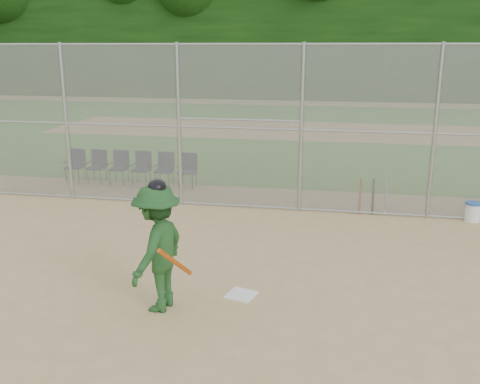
% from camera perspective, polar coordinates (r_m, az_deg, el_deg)
% --- Properties ---
extents(ground, '(100.00, 100.00, 0.00)m').
position_cam_1_polar(ground, '(8.73, -3.12, -11.29)').
color(ground, tan).
rests_on(ground, ground).
extents(grass_strip, '(100.00, 100.00, 0.00)m').
position_cam_1_polar(grass_strip, '(25.94, 6.45, 6.56)').
color(grass_strip, '#306A1F').
rests_on(grass_strip, ground).
extents(dirt_patch_far, '(24.00, 24.00, 0.00)m').
position_cam_1_polar(dirt_patch_far, '(25.94, 6.45, 6.56)').
color(dirt_patch_far, tan).
rests_on(dirt_patch_far, ground).
extents(backstop_fence, '(16.09, 0.09, 4.00)m').
position_cam_1_polar(backstop_fence, '(12.85, 2.10, 7.08)').
color(backstop_fence, gray).
rests_on(backstop_fence, ground).
extents(treeline, '(81.00, 60.00, 11.00)m').
position_cam_1_polar(treeline, '(27.68, 7.15, 18.49)').
color(treeline, black).
rests_on(treeline, ground).
extents(home_plate, '(0.54, 0.54, 0.02)m').
position_cam_1_polar(home_plate, '(8.82, 0.14, -10.89)').
color(home_plate, silver).
rests_on(home_plate, ground).
extents(batter_at_plate, '(1.04, 1.41, 2.05)m').
position_cam_1_polar(batter_at_plate, '(8.13, -8.79, -5.87)').
color(batter_at_plate, '#1C471E').
rests_on(batter_at_plate, ground).
extents(water_cooler, '(0.35, 0.35, 0.45)m').
position_cam_1_polar(water_cooler, '(13.42, 23.59, -1.92)').
color(water_cooler, white).
rests_on(water_cooler, ground).
extents(spare_bats, '(0.66, 0.33, 0.84)m').
position_cam_1_polar(spare_bats, '(13.20, 14.00, -0.49)').
color(spare_bats, '#D84C14').
rests_on(spare_bats, ground).
extents(chair_0, '(0.54, 0.52, 0.96)m').
position_cam_1_polar(chair_0, '(16.56, -17.20, 2.67)').
color(chair_0, '#0E1636').
rests_on(chair_0, ground).
extents(chair_1, '(0.54, 0.52, 0.96)m').
position_cam_1_polar(chair_1, '(16.25, -15.05, 2.60)').
color(chair_1, '#0E1636').
rests_on(chair_1, ground).
extents(chair_2, '(0.54, 0.52, 0.96)m').
position_cam_1_polar(chair_2, '(15.96, -12.81, 2.53)').
color(chair_2, '#0E1636').
rests_on(chair_2, ground).
extents(chair_3, '(0.54, 0.52, 0.96)m').
position_cam_1_polar(chair_3, '(15.70, -10.49, 2.44)').
color(chair_3, '#0E1636').
rests_on(chair_3, ground).
extents(chair_4, '(0.54, 0.52, 0.96)m').
position_cam_1_polar(chair_4, '(15.47, -8.11, 2.35)').
color(chair_4, '#0E1636').
rests_on(chair_4, ground).
extents(chair_5, '(0.54, 0.52, 0.96)m').
position_cam_1_polar(chair_5, '(15.26, -5.65, 2.26)').
color(chair_5, '#0E1636').
rests_on(chair_5, ground).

